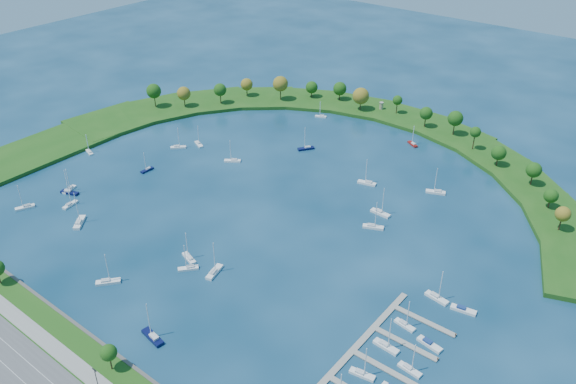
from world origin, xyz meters
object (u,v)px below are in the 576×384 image
Objects in this scene: moored_boat_12 at (147,169)px; moored_boat_13 at (188,268)px; harbor_tower at (381,106)px; moored_boat_8 at (89,152)px; moored_boat_11 at (436,191)px; moored_boat_10 at (199,144)px; moored_boat_16 at (25,207)px; moored_boat_1 at (70,204)px; moored_boat_19 at (380,212)px; moored_boat_20 at (413,144)px; docked_boat_7 at (410,369)px; moored_boat_5 at (373,226)px; docked_boat_11 at (463,310)px; moored_boat_15 at (214,271)px; moored_boat_14 at (233,160)px; moored_boat_4 at (79,222)px; moored_boat_0 at (178,147)px; docked_boat_8 at (405,324)px; docked_boat_10 at (437,297)px; moored_boat_18 at (69,192)px; moored_boat_17 at (153,336)px; moored_boat_6 at (108,281)px; docked_boat_4 at (362,373)px; moored_boat_3 at (321,116)px; docked_boat_9 at (429,344)px; moored_boat_2 at (367,182)px; dock_system at (361,375)px; moored_boat_7 at (69,189)px; moored_boat_21 at (189,257)px; moored_boat_9 at (306,148)px.

moored_boat_12 is 83.55m from moored_boat_13.
moored_boat_8 is at bearing -123.21° from harbor_tower.
moored_boat_8 is 176.74m from moored_boat_11.
moored_boat_10 is 0.95× the size of moored_boat_16.
moored_boat_19 reaches higher than moored_boat_1.
moored_boat_20 is 0.94× the size of docked_boat_7.
docked_boat_11 is at bearing -50.20° from moored_boat_5.
moored_boat_16 reaches higher than harbor_tower.
moored_boat_20 is at bearing -37.62° from harbor_tower.
moored_boat_15 is 1.13× the size of moored_boat_16.
moored_boat_11 is at bearing 164.46° from moored_boat_14.
moored_boat_4 is 85.36m from moored_boat_10.
moored_boat_12 reaches higher than harbor_tower.
moored_boat_0 is at bearing -6.91° from moored_boat_1.
moored_boat_15 reaches higher than docked_boat_11.
docked_boat_10 is at bearing 90.84° from docked_boat_8.
moored_boat_18 is at bearing -178.03° from moored_boat_5.
moored_boat_4 is at bearing 95.25° from moored_boat_20.
docked_boat_10 is (64.23, 75.00, -0.05)m from moored_boat_17.
docked_boat_4 is at bearing -37.67° from moored_boat_6.
moored_boat_6 is at bearing -147.23° from moored_boat_5.
moored_boat_3 is 173.17m from moored_boat_6.
docked_boat_9 is at bearing 112.38° from moored_boat_3.
moored_boat_2 reaches higher than moored_boat_8.
moored_boat_11 is at bearing -35.35° from moored_boat_15.
moored_boat_3 is 0.68× the size of moored_boat_17.
dock_system is 7.10× the size of docked_boat_7.
moored_boat_12 is at bearing 53.54° from moored_boat_18.
moored_boat_7 is 37.85m from moored_boat_8.
dock_system is at bearing 112.24° from moored_boat_14.
moored_boat_0 is 0.99× the size of moored_boat_16.
moored_boat_14 is (40.52, 67.81, 0.03)m from moored_boat_7.
dock_system is 165.73m from moored_boat_7.
docked_boat_10 is at bearing -138.05° from moored_boat_21.
moored_boat_17 is 112.31m from moored_boat_19.
moored_boat_13 is 0.95× the size of moored_boat_16.
moored_boat_18 is at bearing -165.24° from docked_boat_8.
moored_boat_17 is 105.56m from docked_boat_11.
moored_boat_2 is 139.57m from moored_boat_7.
moored_boat_4 reaches higher than docked_boat_7.
moored_boat_9 is 1.18× the size of moored_boat_20.
moored_boat_15 is at bearing 118.30° from moored_boat_20.
moored_boat_11 is 1.21× the size of moored_boat_20.
moored_boat_11 reaches higher than moored_boat_9.
dock_system is 6.31× the size of moored_boat_2.
moored_boat_9 is at bearing -94.88° from harbor_tower.
docked_boat_7 is 1.29× the size of docked_boat_9.
moored_boat_21 is at bearing -21.83° from moored_boat_10.
moored_boat_19 is at bearing -59.68° from harbor_tower.
moored_boat_4 is at bearing 128.33° from moored_boat_16.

